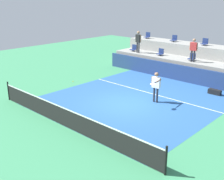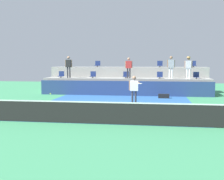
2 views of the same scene
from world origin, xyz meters
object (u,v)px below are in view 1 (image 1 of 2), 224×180
(tennis_player, at_px, (156,84))
(spectator_leaning_on_rail, at_px, (138,40))
(stadium_chair_lower_far_left, at_px, (134,48))
(spectator_in_white, at_px, (193,48))
(tennis_ball, at_px, (73,81))
(stadium_chair_lower_left, at_px, (160,53))
(stadium_chair_upper_left, at_px, (174,39))
(stadium_chair_lower_center, at_px, (192,57))
(equipment_bag, at_px, (215,92))
(stadium_chair_upper_far_left, at_px, (147,36))
(stadium_chair_upper_center, at_px, (205,42))

(tennis_player, relative_size, spectator_leaning_on_rail, 0.99)
(stadium_chair_lower_far_left, xyz_separation_m, spectator_in_white, (5.55, -0.38, 0.74))
(tennis_ball, bearing_deg, spectator_leaning_on_rail, 100.14)
(stadium_chair_lower_left, bearing_deg, stadium_chair_lower_far_left, 180.00)
(spectator_in_white, bearing_deg, stadium_chair_upper_left, 142.83)
(stadium_chair_lower_left, distance_m, stadium_chair_lower_center, 2.65)
(spectator_in_white, distance_m, tennis_ball, 8.66)
(tennis_player, height_order, equipment_bag, tennis_player)
(stadium_chair_lower_center, bearing_deg, tennis_ball, -110.86)
(stadium_chair_upper_left, relative_size, spectator_in_white, 0.32)
(tennis_ball, bearing_deg, spectator_in_white, 66.69)
(stadium_chair_upper_far_left, distance_m, tennis_ball, 10.37)
(stadium_chair_lower_left, bearing_deg, tennis_ball, -93.38)
(stadium_chair_lower_far_left, bearing_deg, tennis_ball, -75.30)
(spectator_leaning_on_rail, bearing_deg, tennis_player, -44.48)
(stadium_chair_lower_left, relative_size, stadium_chair_lower_center, 1.00)
(stadium_chair_upper_left, distance_m, spectator_in_white, 3.62)
(tennis_ball, bearing_deg, stadium_chair_upper_left, 87.11)
(stadium_chair_upper_left, relative_size, spectator_leaning_on_rail, 0.30)
(tennis_player, bearing_deg, tennis_ball, -150.79)
(stadium_chair_lower_far_left, relative_size, stadium_chair_upper_left, 1.00)
(stadium_chair_lower_far_left, relative_size, stadium_chair_lower_left, 1.00)
(stadium_chair_upper_far_left, relative_size, equipment_bag, 0.68)
(stadium_chair_lower_left, bearing_deg, stadium_chair_upper_center, 34.39)
(spectator_in_white, bearing_deg, tennis_player, -81.56)
(stadium_chair_upper_far_left, bearing_deg, spectator_leaning_on_rail, -71.55)
(stadium_chair_upper_left, bearing_deg, stadium_chair_lower_center, -34.34)
(equipment_bag, bearing_deg, stadium_chair_lower_left, 157.04)
(stadium_chair_lower_center, xyz_separation_m, stadium_chair_upper_center, (-0.02, 1.80, 0.85))
(tennis_player, xyz_separation_m, equipment_bag, (1.82, 3.55, -0.90))
(stadium_chair_upper_center, relative_size, tennis_player, 0.30)
(stadium_chair_upper_left, xyz_separation_m, tennis_ball, (-0.51, -10.04, -1.46))
(stadium_chair_lower_left, distance_m, stadium_chair_upper_center, 3.30)
(stadium_chair_lower_left, xyz_separation_m, stadium_chair_upper_far_left, (-2.62, 1.80, 0.85))
(spectator_in_white, relative_size, equipment_bag, 2.11)
(stadium_chair_upper_far_left, distance_m, stadium_chair_upper_center, 5.25)
(tennis_player, bearing_deg, stadium_chair_upper_left, 115.67)
(stadium_chair_lower_far_left, xyz_separation_m, tennis_ball, (2.16, -8.24, -0.61))
(stadium_chair_lower_center, xyz_separation_m, tennis_player, (1.06, -5.89, -0.42))
(equipment_bag, bearing_deg, tennis_ball, -135.58)
(stadium_chair_upper_left, distance_m, tennis_player, 8.63)
(stadium_chair_upper_center, xyz_separation_m, tennis_ball, (-3.12, -10.04, -1.46))
(equipment_bag, bearing_deg, tennis_player, -117.09)
(stadium_chair_upper_left, height_order, tennis_ball, stadium_chair_upper_left)
(stadium_chair_lower_left, distance_m, spectator_leaning_on_rail, 2.10)
(stadium_chair_lower_center, distance_m, stadium_chair_upper_far_left, 5.64)
(stadium_chair_lower_far_left, bearing_deg, stadium_chair_upper_center, 18.83)
(equipment_bag, bearing_deg, stadium_chair_lower_center, 140.84)
(stadium_chair_lower_far_left, bearing_deg, stadium_chair_lower_center, 0.00)
(stadium_chair_upper_center, height_order, tennis_player, stadium_chair_upper_center)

